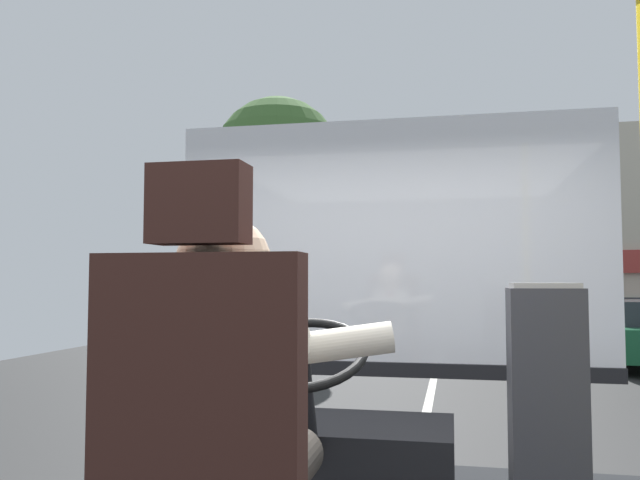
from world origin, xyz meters
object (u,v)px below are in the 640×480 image
parked_car_red (609,318)px  parked_car_black (574,307)px  steering_console (324,464)px  bus_driver (230,406)px  fare_box (547,415)px

parked_car_red → parked_car_black: size_ratio=0.99×
steering_console → parked_car_black: 22.69m
steering_console → parked_car_red: size_ratio=0.25×
bus_driver → parked_car_black: size_ratio=0.18×
bus_driver → parked_car_black: 23.87m
bus_driver → steering_console: bus_driver is taller
fare_box → parked_car_red: 17.40m
bus_driver → parked_car_black: bus_driver is taller
fare_box → parked_car_red: (3.92, 16.95, -0.53)m
fare_box → parked_car_black: fare_box is taller
bus_driver → fare_box: bus_driver is taller
bus_driver → steering_console: size_ratio=0.73×
steering_console → bus_driver: bearing=-90.0°
steering_console → fare_box: fare_box is taller
bus_driver → parked_car_red: bus_driver is taller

